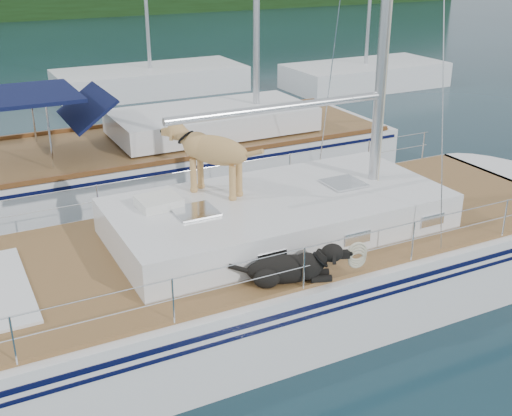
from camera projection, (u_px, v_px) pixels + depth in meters
ground at (234, 310)px, 10.26m from camera, size 120.00×120.00×0.00m
main_sailboat at (239, 271)px, 10.04m from camera, size 12.00×3.83×14.01m
neighbor_sailboat at (172, 159)px, 15.42m from camera, size 11.00×3.50×13.30m
bg_boat_center at (151, 81)px, 24.92m from camera, size 7.20×3.00×11.65m
bg_boat_east at (365, 76)px, 25.82m from camera, size 6.40×3.00×11.65m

